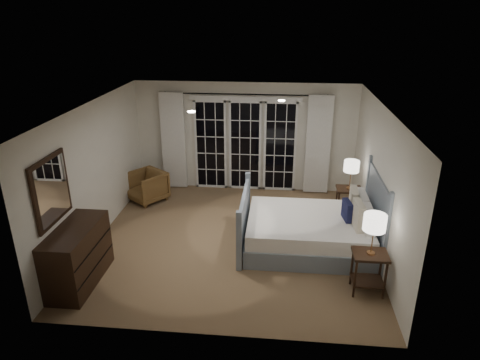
# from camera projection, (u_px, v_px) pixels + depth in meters

# --- Properties ---
(floor) EXTENTS (5.00, 5.00, 0.00)m
(floor) POSITION_uv_depth(u_px,v_px,m) (233.00, 240.00, 7.94)
(floor) COLOR brown
(floor) RESTS_ON ground
(ceiling) EXTENTS (5.00, 5.00, 0.00)m
(ceiling) POSITION_uv_depth(u_px,v_px,m) (232.00, 106.00, 7.00)
(ceiling) COLOR silver
(ceiling) RESTS_ON wall_back
(wall_left) EXTENTS (0.02, 5.00, 2.50)m
(wall_left) POSITION_uv_depth(u_px,v_px,m) (95.00, 172.00, 7.70)
(wall_left) COLOR white
(wall_left) RESTS_ON floor
(wall_right) EXTENTS (0.02, 5.00, 2.50)m
(wall_right) POSITION_uv_depth(u_px,v_px,m) (379.00, 183.00, 7.24)
(wall_right) COLOR white
(wall_right) RESTS_ON floor
(wall_back) EXTENTS (5.00, 0.02, 2.50)m
(wall_back) POSITION_uv_depth(u_px,v_px,m) (245.00, 137.00, 9.78)
(wall_back) COLOR white
(wall_back) RESTS_ON floor
(wall_front) EXTENTS (5.00, 0.02, 2.50)m
(wall_front) POSITION_uv_depth(u_px,v_px,m) (209.00, 253.00, 5.16)
(wall_front) COLOR white
(wall_front) RESTS_ON floor
(french_doors) EXTENTS (2.50, 0.04, 2.20)m
(french_doors) POSITION_uv_depth(u_px,v_px,m) (245.00, 144.00, 9.80)
(french_doors) COLOR black
(french_doors) RESTS_ON wall_back
(curtain_rod) EXTENTS (3.50, 0.03, 0.03)m
(curtain_rod) POSITION_uv_depth(u_px,v_px,m) (245.00, 94.00, 9.31)
(curtain_rod) COLOR black
(curtain_rod) RESTS_ON wall_back
(curtain_left) EXTENTS (0.55, 0.10, 2.25)m
(curtain_left) POSITION_uv_depth(u_px,v_px,m) (174.00, 141.00, 9.86)
(curtain_left) COLOR white
(curtain_left) RESTS_ON curtain_rod
(curtain_right) EXTENTS (0.55, 0.10, 2.25)m
(curtain_right) POSITION_uv_depth(u_px,v_px,m) (318.00, 145.00, 9.55)
(curtain_right) COLOR white
(curtain_right) RESTS_ON curtain_rod
(downlight_a) EXTENTS (0.12, 0.12, 0.01)m
(downlight_a) POSITION_uv_depth(u_px,v_px,m) (282.00, 101.00, 7.49)
(downlight_a) COLOR white
(downlight_a) RESTS_ON ceiling
(downlight_b) EXTENTS (0.12, 0.12, 0.01)m
(downlight_b) POSITION_uv_depth(u_px,v_px,m) (191.00, 112.00, 6.69)
(downlight_b) COLOR white
(downlight_b) RESTS_ON ceiling
(bed) EXTENTS (2.35, 1.69, 1.38)m
(bed) POSITION_uv_depth(u_px,v_px,m) (311.00, 230.00, 7.58)
(bed) COLOR gray
(bed) RESTS_ON floor
(nightstand_left) EXTENTS (0.51, 0.41, 0.66)m
(nightstand_left) POSITION_uv_depth(u_px,v_px,m) (369.00, 267.00, 6.34)
(nightstand_left) COLOR #301C10
(nightstand_left) RESTS_ON floor
(nightstand_right) EXTENTS (0.50, 0.40, 0.64)m
(nightstand_right) POSITION_uv_depth(u_px,v_px,m) (348.00, 198.00, 8.64)
(nightstand_right) COLOR #301C10
(nightstand_right) RESTS_ON floor
(lamp_left) EXTENTS (0.33, 0.33, 0.63)m
(lamp_left) POSITION_uv_depth(u_px,v_px,m) (375.00, 223.00, 6.06)
(lamp_left) COLOR #AC7545
(lamp_left) RESTS_ON nightstand_left
(lamp_right) EXTENTS (0.30, 0.30, 0.58)m
(lamp_right) POSITION_uv_depth(u_px,v_px,m) (352.00, 166.00, 8.38)
(lamp_right) COLOR #AC7545
(lamp_right) RESTS_ON nightstand_right
(armchair) EXTENTS (1.03, 1.03, 0.68)m
(armchair) POSITION_uv_depth(u_px,v_px,m) (147.00, 186.00, 9.44)
(armchair) COLOR brown
(armchair) RESTS_ON floor
(dresser) EXTENTS (0.56, 1.33, 0.94)m
(dresser) POSITION_uv_depth(u_px,v_px,m) (78.00, 256.00, 6.56)
(dresser) COLOR #301C10
(dresser) RESTS_ON floor
(mirror) EXTENTS (0.05, 0.85, 1.00)m
(mirror) POSITION_uv_depth(u_px,v_px,m) (51.00, 190.00, 6.17)
(mirror) COLOR #301C10
(mirror) RESTS_ON wall_left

